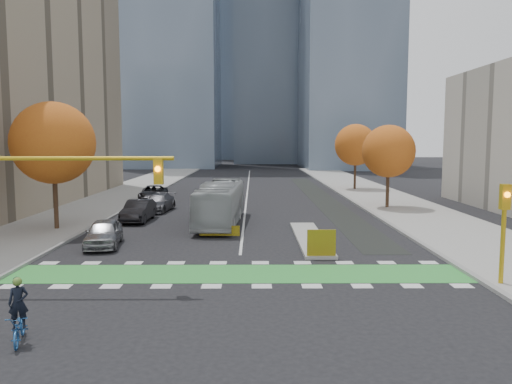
{
  "coord_description": "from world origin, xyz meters",
  "views": [
    {
      "loc": [
        0.66,
        -19.76,
        5.81
      ],
      "look_at": [
        0.81,
        7.1,
        3.0
      ],
      "focal_mm": 35.0,
      "sensor_mm": 36.0,
      "label": 1
    }
  ],
  "objects_px": {
    "cyclist": "(19,321)",
    "parked_car_d": "(153,194)",
    "tree_east_near": "(389,151)",
    "parked_car_c": "(158,203)",
    "traffic_signal_west": "(31,186)",
    "tree_east_far": "(356,145)",
    "hazard_board": "(321,243)",
    "parked_car_a": "(104,233)",
    "bus": "(221,203)",
    "parked_car_b": "(138,211)",
    "traffic_signal_east": "(504,219)",
    "tree_west": "(53,143)"
  },
  "relations": [
    {
      "from": "cyclist",
      "to": "parked_car_d",
      "type": "height_order",
      "value": "cyclist"
    },
    {
      "from": "tree_east_near",
      "to": "parked_car_c",
      "type": "height_order",
      "value": "tree_east_near"
    },
    {
      "from": "traffic_signal_west",
      "to": "cyclist",
      "type": "height_order",
      "value": "traffic_signal_west"
    },
    {
      "from": "parked_car_d",
      "to": "traffic_signal_west",
      "type": "bearing_deg",
      "value": -94.34
    },
    {
      "from": "tree_east_far",
      "to": "parked_car_d",
      "type": "height_order",
      "value": "tree_east_far"
    },
    {
      "from": "hazard_board",
      "to": "parked_car_a",
      "type": "relative_size",
      "value": 0.32
    },
    {
      "from": "hazard_board",
      "to": "parked_car_d",
      "type": "height_order",
      "value": "parked_car_d"
    },
    {
      "from": "cyclist",
      "to": "parked_car_a",
      "type": "bearing_deg",
      "value": 80.0
    },
    {
      "from": "bus",
      "to": "parked_car_d",
      "type": "bearing_deg",
      "value": 122.39
    },
    {
      "from": "traffic_signal_west",
      "to": "parked_car_b",
      "type": "xyz_separation_m",
      "value": [
        0.37,
        16.14,
        -3.27
      ]
    },
    {
      "from": "parked_car_a",
      "to": "parked_car_d",
      "type": "bearing_deg",
      "value": 85.63
    },
    {
      "from": "tree_east_near",
      "to": "hazard_board",
      "type": "bearing_deg",
      "value": -114.2
    },
    {
      "from": "traffic_signal_west",
      "to": "cyclist",
      "type": "bearing_deg",
      "value": -70.79
    },
    {
      "from": "traffic_signal_east",
      "to": "parked_car_a",
      "type": "relative_size",
      "value": 0.95
    },
    {
      "from": "bus",
      "to": "parked_car_b",
      "type": "relative_size",
      "value": 2.27
    },
    {
      "from": "bus",
      "to": "parked_car_b",
      "type": "bearing_deg",
      "value": 171.92
    },
    {
      "from": "bus",
      "to": "parked_car_a",
      "type": "distance_m",
      "value": 9.43
    },
    {
      "from": "traffic_signal_west",
      "to": "parked_car_a",
      "type": "bearing_deg",
      "value": 86.96
    },
    {
      "from": "parked_car_b",
      "to": "hazard_board",
      "type": "bearing_deg",
      "value": -42.9
    },
    {
      "from": "tree_east_near",
      "to": "traffic_signal_east",
      "type": "height_order",
      "value": "tree_east_near"
    },
    {
      "from": "tree_west",
      "to": "traffic_signal_east",
      "type": "height_order",
      "value": "tree_west"
    },
    {
      "from": "cyclist",
      "to": "parked_car_b",
      "type": "bearing_deg",
      "value": 77.59
    },
    {
      "from": "cyclist",
      "to": "parked_car_b",
      "type": "distance_m",
      "value": 21.58
    },
    {
      "from": "tree_east_far",
      "to": "bus",
      "type": "height_order",
      "value": "tree_east_far"
    },
    {
      "from": "tree_east_near",
      "to": "bus",
      "type": "relative_size",
      "value": 0.67
    },
    {
      "from": "parked_car_a",
      "to": "parked_car_b",
      "type": "bearing_deg",
      "value": 82.29
    },
    {
      "from": "parked_car_c",
      "to": "tree_west",
      "type": "bearing_deg",
      "value": -113.1
    },
    {
      "from": "cyclist",
      "to": "parked_car_d",
      "type": "bearing_deg",
      "value": 78.3
    },
    {
      "from": "traffic_signal_west",
      "to": "parked_car_c",
      "type": "xyz_separation_m",
      "value": [
        0.84,
        21.14,
        -3.34
      ]
    },
    {
      "from": "tree_west",
      "to": "parked_car_c",
      "type": "bearing_deg",
      "value": 60.37
    },
    {
      "from": "tree_east_near",
      "to": "tree_west",
      "type": "bearing_deg",
      "value": -157.38
    },
    {
      "from": "hazard_board",
      "to": "parked_car_b",
      "type": "xyz_separation_m",
      "value": [
        -11.56,
        11.43,
        -0.04
      ]
    },
    {
      "from": "tree_east_far",
      "to": "cyclist",
      "type": "relative_size",
      "value": 3.98
    },
    {
      "from": "traffic_signal_east",
      "to": "traffic_signal_west",
      "type": "bearing_deg",
      "value": -179.99
    },
    {
      "from": "bus",
      "to": "traffic_signal_west",
      "type": "bearing_deg",
      "value": -109.95
    },
    {
      "from": "tree_west",
      "to": "parked_car_d",
      "type": "height_order",
      "value": "tree_west"
    },
    {
      "from": "hazard_board",
      "to": "tree_west",
      "type": "distance_m",
      "value": 18.44
    },
    {
      "from": "hazard_board",
      "to": "tree_east_far",
      "type": "height_order",
      "value": "tree_east_far"
    },
    {
      "from": "tree_west",
      "to": "traffic_signal_west",
      "type": "xyz_separation_m",
      "value": [
        4.07,
        -12.51,
        -1.58
      ]
    },
    {
      "from": "tree_west",
      "to": "parked_car_d",
      "type": "bearing_deg",
      "value": 78.08
    },
    {
      "from": "hazard_board",
      "to": "tree_east_near",
      "type": "relative_size",
      "value": 0.2
    },
    {
      "from": "traffic_signal_west",
      "to": "parked_car_a",
      "type": "xyz_separation_m",
      "value": [
        0.41,
        7.67,
        -3.3
      ]
    },
    {
      "from": "cyclist",
      "to": "parked_car_c",
      "type": "height_order",
      "value": "cyclist"
    },
    {
      "from": "traffic_signal_west",
      "to": "traffic_signal_east",
      "type": "height_order",
      "value": "traffic_signal_west"
    },
    {
      "from": "tree_east_far",
      "to": "parked_car_c",
      "type": "bearing_deg",
      "value": -138.44
    },
    {
      "from": "hazard_board",
      "to": "parked_car_d",
      "type": "xyz_separation_m",
      "value": [
        -12.79,
        23.01,
        -0.05
      ]
    },
    {
      "from": "hazard_board",
      "to": "traffic_signal_east",
      "type": "relative_size",
      "value": 0.34
    },
    {
      "from": "tree_east_far",
      "to": "traffic_signal_west",
      "type": "relative_size",
      "value": 0.9
    },
    {
      "from": "tree_west",
      "to": "tree_east_far",
      "type": "xyz_separation_m",
      "value": [
        24.5,
        26.0,
        -0.38
      ]
    },
    {
      "from": "traffic_signal_east",
      "to": "parked_car_d",
      "type": "height_order",
      "value": "traffic_signal_east"
    }
  ]
}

